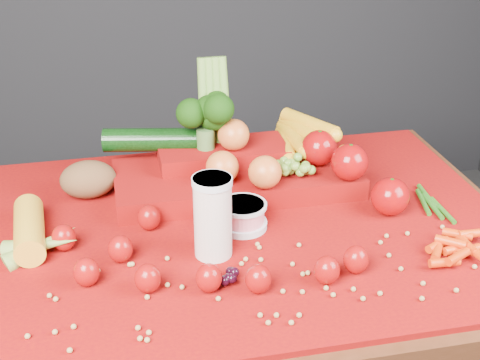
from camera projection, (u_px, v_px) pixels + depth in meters
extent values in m
cube|color=#33190B|center=(242.00, 240.00, 1.33)|extent=(1.10, 0.80, 0.05)
cube|color=#33190B|center=(31.00, 317.00, 1.70)|extent=(0.06, 0.06, 0.70)
cube|color=#33190B|center=(383.00, 272.00, 1.88)|extent=(0.06, 0.06, 0.70)
cube|color=#7F0A04|center=(242.00, 227.00, 1.32)|extent=(1.05, 0.75, 0.01)
cylinder|color=beige|center=(213.00, 217.00, 1.19)|extent=(0.07, 0.07, 0.16)
cylinder|color=silver|center=(212.00, 181.00, 1.16)|extent=(0.07, 0.07, 0.01)
cylinder|color=silver|center=(243.00, 224.00, 1.31)|extent=(0.10, 0.10, 0.01)
cylinder|color=pink|center=(243.00, 213.00, 1.29)|extent=(0.08, 0.08, 0.04)
cylinder|color=silver|center=(243.00, 205.00, 1.29)|extent=(0.09, 0.09, 0.01)
ellipsoid|color=#921501|center=(120.00, 249.00, 1.19)|extent=(0.04, 0.04, 0.05)
cone|color=#13400B|center=(119.00, 237.00, 1.18)|extent=(0.03, 0.03, 0.01)
ellipsoid|color=#921501|center=(86.00, 272.00, 1.13)|extent=(0.04, 0.04, 0.05)
cone|color=#13400B|center=(85.00, 260.00, 1.12)|extent=(0.03, 0.03, 0.01)
ellipsoid|color=#921501|center=(148.00, 278.00, 1.11)|extent=(0.04, 0.04, 0.05)
cone|color=#13400B|center=(147.00, 266.00, 1.10)|extent=(0.03, 0.03, 0.01)
ellipsoid|color=#921501|center=(209.00, 278.00, 1.11)|extent=(0.04, 0.04, 0.05)
cone|color=#13400B|center=(209.00, 266.00, 1.10)|extent=(0.03, 0.03, 0.01)
ellipsoid|color=#921501|center=(258.00, 279.00, 1.11)|extent=(0.04, 0.04, 0.05)
cone|color=#13400B|center=(259.00, 267.00, 1.10)|extent=(0.03, 0.03, 0.01)
ellipsoid|color=#921501|center=(327.00, 270.00, 1.13)|extent=(0.04, 0.04, 0.05)
cone|color=#13400B|center=(328.00, 258.00, 1.12)|extent=(0.03, 0.03, 0.01)
ellipsoid|color=#921501|center=(149.00, 218.00, 1.29)|extent=(0.04, 0.04, 0.05)
cone|color=#13400B|center=(148.00, 206.00, 1.28)|extent=(0.03, 0.03, 0.01)
ellipsoid|color=#921501|center=(64.00, 238.00, 1.23)|extent=(0.04, 0.04, 0.05)
cone|color=#13400B|center=(62.00, 226.00, 1.21)|extent=(0.03, 0.03, 0.01)
ellipsoid|color=#921501|center=(356.00, 260.00, 1.16)|extent=(0.04, 0.04, 0.05)
cone|color=#13400B|center=(357.00, 248.00, 1.15)|extent=(0.03, 0.03, 0.01)
cylinder|color=gold|center=(29.00, 229.00, 1.25)|extent=(0.07, 0.18, 0.06)
ellipsoid|color=#53321F|center=(88.00, 179.00, 1.40)|extent=(0.12, 0.09, 0.08)
cube|color=#7F0A04|center=(236.00, 179.00, 1.44)|extent=(0.52, 0.22, 0.04)
cube|color=#7F0A04|center=(223.00, 154.00, 1.46)|extent=(0.28, 0.12, 0.03)
sphere|color=#890604|center=(350.00, 162.00, 1.38)|extent=(0.08, 0.08, 0.08)
sphere|color=#890604|center=(390.00, 196.00, 1.34)|extent=(0.08, 0.08, 0.08)
sphere|color=#890604|center=(319.00, 148.00, 1.44)|extent=(0.08, 0.08, 0.08)
sphere|color=#BD4C1B|center=(222.00, 167.00, 1.36)|extent=(0.07, 0.07, 0.07)
sphere|color=#BD4C1B|center=(265.00, 172.00, 1.35)|extent=(0.07, 0.07, 0.07)
sphere|color=#BD4C1B|center=(234.00, 135.00, 1.43)|extent=(0.07, 0.07, 0.07)
cylinder|color=orange|center=(285.00, 144.00, 1.51)|extent=(0.06, 0.17, 0.04)
cylinder|color=orange|center=(294.00, 138.00, 1.50)|extent=(0.04, 0.16, 0.04)
cylinder|color=orange|center=(303.00, 131.00, 1.50)|extent=(0.07, 0.17, 0.04)
cylinder|color=orange|center=(309.00, 124.00, 1.50)|extent=(0.10, 0.16, 0.04)
cylinder|color=#3F662D|center=(206.00, 138.00, 1.44)|extent=(0.04, 0.04, 0.04)
cylinder|color=olive|center=(203.00, 109.00, 1.45)|extent=(0.03, 0.06, 0.22)
cylinder|color=olive|center=(211.00, 108.00, 1.45)|extent=(0.02, 0.06, 0.22)
cylinder|color=olive|center=(218.00, 108.00, 1.46)|extent=(0.02, 0.06, 0.22)
cylinder|color=olive|center=(225.00, 107.00, 1.46)|extent=(0.03, 0.06, 0.22)
cylinder|color=black|center=(156.00, 140.00, 1.46)|extent=(0.24, 0.09, 0.05)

